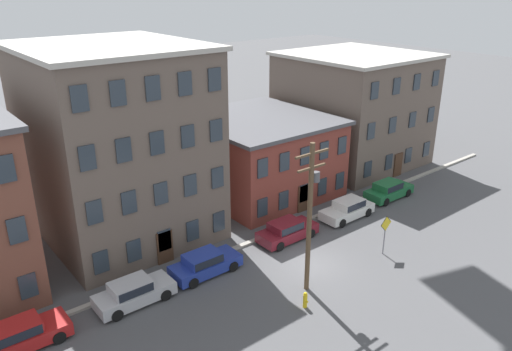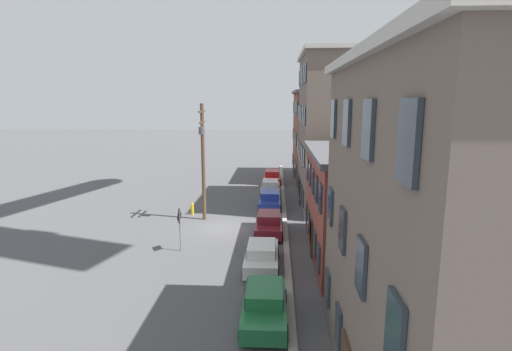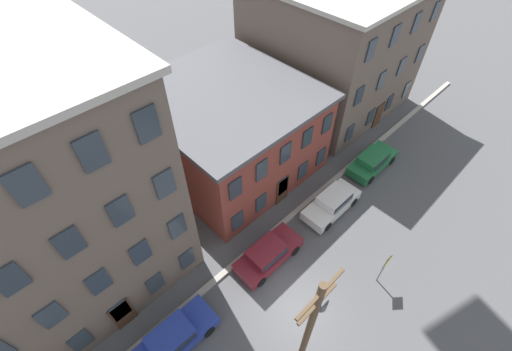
# 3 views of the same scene
# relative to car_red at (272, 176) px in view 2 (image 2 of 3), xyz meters

# --- Properties ---
(ground_plane) EXTENTS (200.00, 200.00, 0.00)m
(ground_plane) POSITION_rel_car_red_xyz_m (16.49, -3.39, -0.75)
(ground_plane) COLOR #4C4C4F
(kerb_strip) EXTENTS (56.00, 0.36, 0.16)m
(kerb_strip) POSITION_rel_car_red_xyz_m (16.49, 1.11, -0.67)
(kerb_strip) COLOR #9E998E
(kerb_strip) RESTS_ON ground_plane
(apartment_corner) EXTENTS (11.33, 10.93, 10.31)m
(apartment_corner) POSITION_rel_car_red_xyz_m (-3.11, 7.82, 4.42)
(apartment_corner) COLOR brown
(apartment_corner) RESTS_ON ground_plane
(apartment_midblock) EXTENTS (10.89, 12.27, 13.13)m
(apartment_midblock) POSITION_rel_car_red_xyz_m (9.41, 8.49, 5.83)
(apartment_midblock) COLOR #66564C
(apartment_midblock) RESTS_ON ground_plane
(apartment_far) EXTENTS (10.75, 11.37, 6.40)m
(apartment_far) POSITION_rel_car_red_xyz_m (21.50, 8.03, 2.46)
(apartment_far) COLOR brown
(apartment_far) RESTS_ON ground_plane
(car_red) EXTENTS (4.40, 1.92, 1.43)m
(car_red) POSITION_rel_car_red_xyz_m (0.00, 0.00, 0.00)
(car_red) COLOR #B21E1E
(car_red) RESTS_ON ground_plane
(car_silver) EXTENTS (4.40, 1.92, 1.43)m
(car_silver) POSITION_rel_car_red_xyz_m (5.89, -0.14, 0.00)
(car_silver) COLOR #B7B7BC
(car_silver) RESTS_ON ground_plane
(car_blue) EXTENTS (4.40, 1.92, 1.43)m
(car_blue) POSITION_rel_car_red_xyz_m (10.64, -0.10, 0.00)
(car_blue) COLOR #233899
(car_blue) RESTS_ON ground_plane
(car_maroon) EXTENTS (4.40, 1.92, 1.43)m
(car_maroon) POSITION_rel_car_red_xyz_m (17.43, -0.05, 0.00)
(car_maroon) COLOR maroon
(car_maroon) RESTS_ON ground_plane
(car_white) EXTENTS (4.40, 1.92, 1.43)m
(car_white) POSITION_rel_car_red_xyz_m (23.36, -0.34, 0.00)
(car_white) COLOR silver
(car_white) RESTS_ON ground_plane
(car_green) EXTENTS (4.40, 1.92, 1.43)m
(car_green) POSITION_rel_car_red_xyz_m (28.74, -0.01, 0.00)
(car_green) COLOR #1E6638
(car_green) RESTS_ON ground_plane
(caution_sign) EXTENTS (1.07, 0.08, 2.76)m
(caution_sign) POSITION_rel_car_red_xyz_m (21.12, -5.46, 1.11)
(caution_sign) COLOR slate
(caution_sign) RESTS_ON ground_plane
(utility_pole) EXTENTS (2.40, 0.44, 8.97)m
(utility_pole) POSITION_rel_car_red_xyz_m (14.44, -5.16, 4.29)
(utility_pole) COLOR brown
(utility_pole) RESTS_ON ground_plane
(fire_hydrant) EXTENTS (0.24, 0.34, 0.96)m
(fire_hydrant) POSITION_rel_car_red_xyz_m (13.09, -6.39, -0.27)
(fire_hydrant) COLOR yellow
(fire_hydrant) RESTS_ON ground_plane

